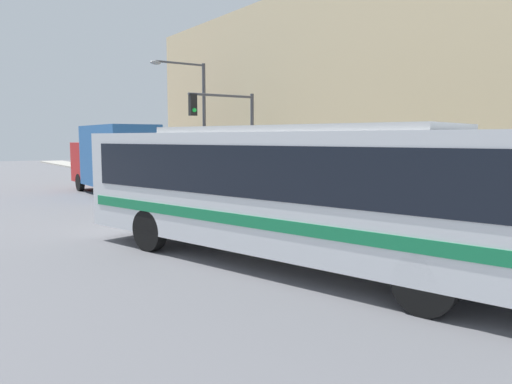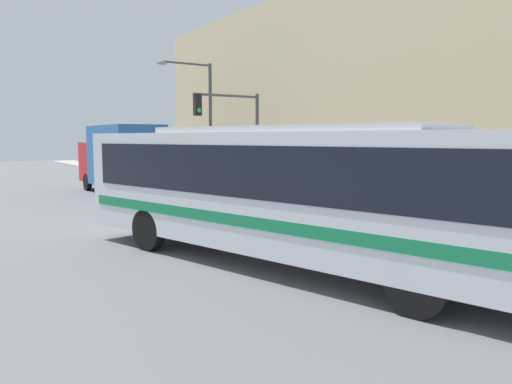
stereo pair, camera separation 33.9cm
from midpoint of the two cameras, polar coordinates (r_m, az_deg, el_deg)
name	(u,v)px [view 1 (the left image)]	position (r m, az deg, el deg)	size (l,w,h in m)	color
ground_plane	(397,283)	(10.10, 14.89, -9.99)	(120.00, 120.00, 0.00)	slate
sidewalk	(189,184)	(29.49, -7.98, 0.87)	(2.44, 70.00, 0.14)	#A8A399
building_facade	(322,100)	(26.16, 7.22, 10.42)	(6.00, 24.42, 9.46)	tan
city_bus	(297,186)	(10.62, 3.83, 0.69)	(5.40, 12.13, 3.03)	silver
delivery_truck	(113,158)	(25.68, -16.35, 3.79)	(2.28, 7.25, 3.38)	#265999
fire_hydrant	(386,209)	(16.80, 14.08, -1.91)	(0.20, 0.27, 0.65)	gold
traffic_light_pole	(229,125)	(22.19, -3.49, 7.66)	(3.28, 0.35, 4.62)	#47474C
street_lamp	(196,112)	(26.71, -7.20, 9.03)	(3.07, 0.28, 6.53)	#47474C
pedestrian_near_corner	(221,174)	(25.54, -4.42, 2.06)	(0.34, 0.34, 1.59)	#23283D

